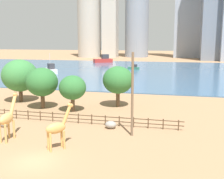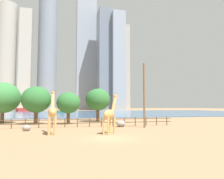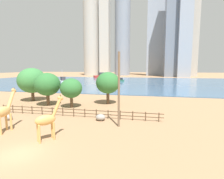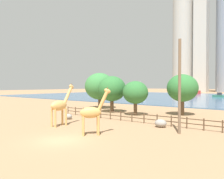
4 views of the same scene
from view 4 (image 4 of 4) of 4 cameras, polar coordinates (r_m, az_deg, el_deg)
giraffe_tall at (r=26.66m, az=-13.36°, el=-4.07°), size 0.98×3.60×5.11m
giraffe_companion at (r=21.30m, az=-5.12°, el=-5.97°), size 2.45×2.70×4.69m
utility_pole at (r=22.62m, az=17.23°, el=0.76°), size 0.28×0.28×9.41m
boulder_near_fence at (r=31.93m, az=-11.31°, el=-6.92°), size 1.05×1.02×0.76m
boulder_by_pole at (r=26.02m, az=12.57°, el=-8.59°), size 1.39×1.22×0.91m
enclosure_fence at (r=29.01m, az=5.50°, el=-6.98°), size 26.12×0.14×1.30m
tree_left_large at (r=35.17m, az=6.13°, el=-0.81°), size 4.08×4.08×5.52m
tree_center_broad at (r=45.65m, az=-3.24°, el=0.83°), size 6.20×6.20×7.41m
tree_right_tall at (r=38.90m, az=-0.02°, el=0.19°), size 5.00×5.00×6.48m
tree_left_small at (r=36.75m, az=17.91°, el=0.34°), size 4.90×4.90×6.61m
boat_ferry at (r=85.98m, az=7.45°, el=-1.27°), size 6.70×7.20×6.53m
boat_sailboat at (r=94.96m, az=26.05°, el=-1.42°), size 4.43×2.86×3.75m
boat_tug at (r=127.63m, az=20.15°, el=-0.45°), size 9.25×7.53×3.93m
skyline_tower_glass at (r=179.77m, az=17.98°, el=12.38°), size 14.76×14.76×80.32m
skyline_block_left at (r=173.95m, az=22.31°, el=12.12°), size 8.88×8.35×76.65m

